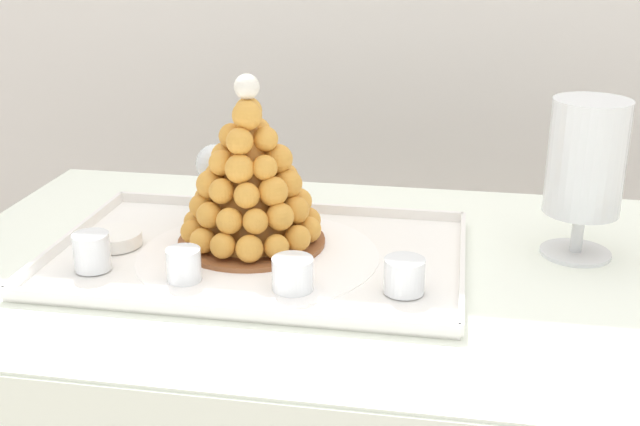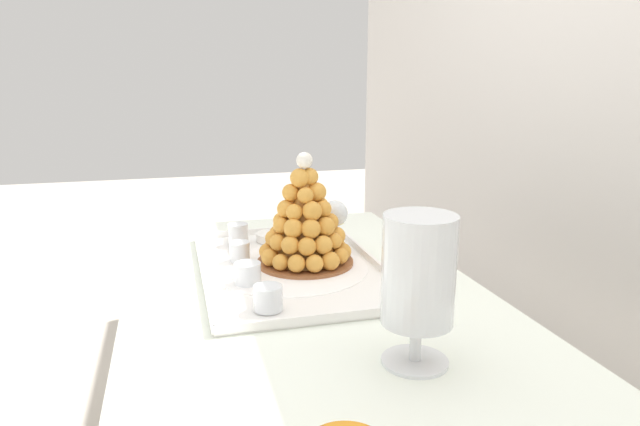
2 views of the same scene
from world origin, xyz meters
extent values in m
cylinder|color=brown|center=(-0.63, -0.31, 0.37)|extent=(0.04, 0.04, 0.73)
cylinder|color=brown|center=(-0.63, 0.31, 0.37)|extent=(0.04, 0.04, 0.73)
cube|color=brown|center=(0.00, 0.00, 0.74)|extent=(1.38, 0.75, 0.02)
cube|color=white|center=(0.00, 0.00, 0.75)|extent=(1.44, 0.81, 0.00)
cube|color=white|center=(0.00, -0.40, 0.61)|extent=(1.44, 0.01, 0.28)
cube|color=white|center=(0.00, 0.40, 0.61)|extent=(1.44, 0.01, 0.28)
cube|color=white|center=(-0.72, 0.00, 0.61)|extent=(0.01, 0.81, 0.28)
cube|color=white|center=(-0.18, -0.01, 0.76)|extent=(0.66, 0.43, 0.01)
cube|color=white|center=(-0.18, -0.23, 0.77)|extent=(0.66, 0.01, 0.02)
cube|color=white|center=(-0.18, 0.20, 0.77)|extent=(0.66, 0.01, 0.02)
cube|color=white|center=(-0.51, -0.01, 0.77)|extent=(0.01, 0.43, 0.02)
cube|color=white|center=(0.15, -0.01, 0.77)|extent=(0.01, 0.43, 0.02)
cylinder|color=white|center=(-0.18, -0.01, 0.76)|extent=(0.40, 0.40, 0.00)
cylinder|color=brown|center=(-0.21, 0.03, 0.77)|extent=(0.25, 0.25, 0.01)
cone|color=#BD792E|center=(-0.21, 0.03, 0.89)|extent=(0.17, 0.17, 0.23)
sphere|color=gold|center=(-0.11, 0.03, 0.79)|extent=(0.04, 0.04, 0.04)
sphere|color=gold|center=(-0.12, 0.08, 0.79)|extent=(0.05, 0.05, 0.05)
sphere|color=gold|center=(-0.15, 0.11, 0.79)|extent=(0.04, 0.04, 0.04)
sphere|color=gold|center=(-0.19, 0.13, 0.79)|extent=(0.04, 0.04, 0.04)
sphere|color=gold|center=(-0.23, 0.13, 0.79)|extent=(0.04, 0.04, 0.04)
sphere|color=gold|center=(-0.27, 0.11, 0.79)|extent=(0.04, 0.04, 0.04)
sphere|color=gold|center=(-0.30, 0.08, 0.79)|extent=(0.05, 0.05, 0.05)
sphere|color=gold|center=(-0.31, 0.03, 0.79)|extent=(0.04, 0.04, 0.04)
sphere|color=gold|center=(-0.30, -0.01, 0.79)|extent=(0.04, 0.04, 0.04)
sphere|color=gold|center=(-0.27, -0.04, 0.79)|extent=(0.04, 0.04, 0.04)
sphere|color=gold|center=(-0.23, -0.06, 0.79)|extent=(0.04, 0.04, 0.04)
sphere|color=gold|center=(-0.19, -0.06, 0.79)|extent=(0.04, 0.04, 0.04)
sphere|color=gold|center=(-0.15, -0.04, 0.79)|extent=(0.04, 0.04, 0.04)
sphere|color=gold|center=(-0.12, -0.01, 0.79)|extent=(0.04, 0.04, 0.04)
sphere|color=gold|center=(-0.13, 0.06, 0.83)|extent=(0.05, 0.05, 0.05)
sphere|color=gold|center=(-0.16, 0.10, 0.83)|extent=(0.04, 0.04, 0.04)
sphere|color=gold|center=(-0.19, 0.11, 0.83)|extent=(0.05, 0.05, 0.05)
sphere|color=gold|center=(-0.24, 0.11, 0.83)|extent=(0.04, 0.04, 0.04)
sphere|color=gold|center=(-0.27, 0.09, 0.83)|extent=(0.04, 0.04, 0.04)
sphere|color=gold|center=(-0.29, 0.05, 0.83)|extent=(0.04, 0.04, 0.04)
sphere|color=gold|center=(-0.28, 0.01, 0.83)|extent=(0.04, 0.04, 0.04)
sphere|color=gold|center=(-0.26, -0.03, 0.83)|extent=(0.04, 0.04, 0.04)
sphere|color=gold|center=(-0.22, -0.04, 0.83)|extent=(0.04, 0.04, 0.04)
sphere|color=gold|center=(-0.18, -0.04, 0.83)|extent=(0.04, 0.04, 0.04)
sphere|color=gold|center=(-0.15, -0.02, 0.83)|extent=(0.05, 0.05, 0.05)
sphere|color=gold|center=(-0.13, 0.02, 0.83)|extent=(0.05, 0.05, 0.05)
sphere|color=gold|center=(-0.16, 0.08, 0.87)|extent=(0.05, 0.05, 0.05)
sphere|color=gold|center=(-0.20, 0.10, 0.87)|extent=(0.05, 0.05, 0.05)
sphere|color=gold|center=(-0.24, 0.09, 0.87)|extent=(0.05, 0.05, 0.05)
sphere|color=gold|center=(-0.27, 0.06, 0.87)|extent=(0.05, 0.05, 0.05)
sphere|color=gold|center=(-0.27, 0.01, 0.87)|extent=(0.05, 0.05, 0.05)
sphere|color=gold|center=(-0.24, -0.02, 0.87)|extent=(0.04, 0.04, 0.04)
sphere|color=gold|center=(-0.20, -0.03, 0.87)|extent=(0.04, 0.04, 0.04)
sphere|color=gold|center=(-0.16, -0.01, 0.87)|extent=(0.05, 0.05, 0.05)
sphere|color=gold|center=(-0.14, 0.03, 0.87)|extent=(0.05, 0.05, 0.05)
sphere|color=gold|center=(-0.18, 0.08, 0.91)|extent=(0.04, 0.04, 0.04)
sphere|color=gold|center=(-0.22, 0.08, 0.91)|extent=(0.05, 0.05, 0.05)
sphere|color=gold|center=(-0.25, 0.05, 0.91)|extent=(0.05, 0.05, 0.05)
sphere|color=gold|center=(-0.25, 0.01, 0.91)|extent=(0.04, 0.04, 0.04)
sphere|color=gold|center=(-0.21, -0.01, 0.91)|extent=(0.05, 0.05, 0.05)
sphere|color=gold|center=(-0.17, 0.00, 0.91)|extent=(0.04, 0.04, 0.04)
sphere|color=gold|center=(-0.16, 0.04, 0.91)|extent=(0.05, 0.05, 0.05)
sphere|color=gold|center=(-0.20, 0.06, 0.95)|extent=(0.05, 0.05, 0.05)
sphere|color=gold|center=(-0.24, 0.04, 0.95)|extent=(0.04, 0.04, 0.04)
sphere|color=gold|center=(-0.21, 0.00, 0.95)|extent=(0.04, 0.04, 0.04)
sphere|color=gold|center=(-0.18, 0.03, 0.95)|extent=(0.04, 0.04, 0.04)
sphere|color=gold|center=(-0.21, 0.05, 0.99)|extent=(0.05, 0.05, 0.05)
sphere|color=gold|center=(-0.20, 0.02, 0.99)|extent=(0.05, 0.05, 0.05)
sphere|color=white|center=(-0.21, 0.03, 1.03)|extent=(0.04, 0.04, 0.04)
cylinder|color=silver|center=(-0.43, -0.11, 0.79)|extent=(0.06, 0.06, 0.06)
cylinder|color=gold|center=(-0.43, -0.11, 0.77)|extent=(0.05, 0.05, 0.02)
cylinder|color=#EAC166|center=(-0.43, -0.11, 0.80)|extent=(0.05, 0.05, 0.02)
sphere|color=brown|center=(-0.43, -0.12, 0.81)|extent=(0.02, 0.02, 0.02)
cylinder|color=silver|center=(-0.27, -0.13, 0.79)|extent=(0.05, 0.05, 0.05)
cylinder|color=#F4EAC6|center=(-0.27, -0.13, 0.77)|extent=(0.05, 0.05, 0.02)
cylinder|color=white|center=(-0.27, -0.13, 0.79)|extent=(0.05, 0.05, 0.02)
sphere|color=brown|center=(-0.28, -0.12, 0.80)|extent=(0.01, 0.01, 0.01)
cylinder|color=silver|center=(-0.10, -0.13, 0.79)|extent=(0.06, 0.06, 0.05)
cylinder|color=#F4EAC6|center=(-0.10, -0.13, 0.77)|extent=(0.06, 0.06, 0.02)
cylinder|color=white|center=(-0.10, -0.13, 0.79)|extent=(0.06, 0.06, 0.01)
sphere|color=brown|center=(-0.10, -0.12, 0.80)|extent=(0.02, 0.02, 0.02)
cylinder|color=silver|center=(0.06, -0.11, 0.79)|extent=(0.06, 0.06, 0.05)
cylinder|color=gold|center=(0.06, -0.11, 0.77)|extent=(0.05, 0.05, 0.02)
cylinder|color=#EAC166|center=(0.06, -0.11, 0.79)|extent=(0.05, 0.05, 0.02)
sphere|color=brown|center=(0.05, -0.10, 0.80)|extent=(0.02, 0.02, 0.02)
cylinder|color=white|center=(-0.43, -0.01, 0.77)|extent=(0.09, 0.09, 0.02)
cylinder|color=#F2CC59|center=(-0.43, -0.01, 0.78)|extent=(0.08, 0.08, 0.00)
cylinder|color=white|center=(0.33, 0.10, 0.76)|extent=(0.12, 0.12, 0.01)
cylinder|color=white|center=(0.33, 0.10, 0.79)|extent=(0.02, 0.02, 0.07)
cylinder|color=white|center=(0.33, 0.10, 0.92)|extent=(0.12, 0.12, 0.19)
cylinder|color=#E54C47|center=(0.36, 0.11, 0.85)|extent=(0.06, 0.05, 0.06)
cylinder|color=#9ED860|center=(0.33, 0.12, 0.85)|extent=(0.06, 0.04, 0.06)
cylinder|color=#F9A54C|center=(0.31, 0.10, 0.85)|extent=(0.06, 0.04, 0.06)
cylinder|color=#F9A54C|center=(0.33, 0.08, 0.85)|extent=(0.06, 0.04, 0.06)
cylinder|color=#F9A54C|center=(0.35, 0.12, 0.86)|extent=(0.06, 0.04, 0.06)
cylinder|color=#D199D8|center=(0.32, 0.11, 0.86)|extent=(0.06, 0.05, 0.05)
cylinder|color=#D199D8|center=(0.31, 0.07, 0.86)|extent=(0.06, 0.04, 0.06)
cylinder|color=#D199D8|center=(0.34, 0.08, 0.86)|extent=(0.05, 0.05, 0.05)
cylinder|color=yellow|center=(0.34, 0.12, 0.88)|extent=(0.05, 0.05, 0.04)
cylinder|color=#72B2E0|center=(0.30, 0.09, 0.88)|extent=(0.05, 0.04, 0.04)
cylinder|color=brown|center=(0.34, 0.08, 0.88)|extent=(0.06, 0.05, 0.06)
cylinder|color=yellow|center=(0.32, 0.12, 0.90)|extent=(0.05, 0.05, 0.03)
cylinder|color=yellow|center=(0.31, 0.10, 0.90)|extent=(0.05, 0.05, 0.04)
cylinder|color=#D199D8|center=(0.34, 0.07, 0.90)|extent=(0.05, 0.04, 0.05)
cylinder|color=#F9A54C|center=(0.35, 0.11, 0.90)|extent=(0.05, 0.05, 0.05)
cylinder|color=#72B2E0|center=(0.32, 0.11, 0.92)|extent=(0.05, 0.05, 0.03)
cylinder|color=#F9A54C|center=(0.33, 0.07, 0.92)|extent=(0.06, 0.05, 0.05)
cylinder|color=brown|center=(0.35, 0.11, 0.92)|extent=(0.05, 0.05, 0.05)
cylinder|color=#72B2E0|center=(0.30, 0.11, 0.94)|extent=(0.05, 0.04, 0.05)
cylinder|color=#F9A54C|center=(0.33, 0.08, 0.94)|extent=(0.06, 0.05, 0.05)
cylinder|color=#72B2E0|center=(0.34, 0.11, 0.94)|extent=(0.04, 0.04, 0.05)
cylinder|color=yellow|center=(0.31, 0.08, 0.96)|extent=(0.05, 0.05, 0.05)
cylinder|color=#D199D8|center=(0.36, 0.08, 0.96)|extent=(0.06, 0.04, 0.06)
cylinder|color=#D199D8|center=(0.33, 0.12, 0.96)|extent=(0.05, 0.05, 0.04)
cylinder|color=#E54C47|center=(0.32, 0.08, 0.98)|extent=(0.05, 0.05, 0.05)
cylinder|color=brown|center=(0.34, 0.09, 0.98)|extent=(0.06, 0.05, 0.05)
cylinder|color=pink|center=(0.34, 0.11, 0.98)|extent=(0.06, 0.05, 0.05)
cylinder|color=#72B2E0|center=(0.31, 0.10, 0.98)|extent=(0.07, 0.05, 0.06)
cylinder|color=silver|center=(-0.30, 0.14, 0.76)|extent=(0.06, 0.06, 0.00)
cylinder|color=silver|center=(-0.30, 0.14, 0.80)|extent=(0.01, 0.01, 0.08)
sphere|color=silver|center=(-0.30, 0.14, 0.87)|extent=(0.07, 0.07, 0.07)
cylinder|color=#EAE08C|center=(-0.30, 0.14, 0.86)|extent=(0.05, 0.05, 0.03)
camera|label=1|loc=(0.12, -1.18, 1.28)|focal=44.83mm
camera|label=2|loc=(1.14, -0.28, 1.23)|focal=31.54mm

